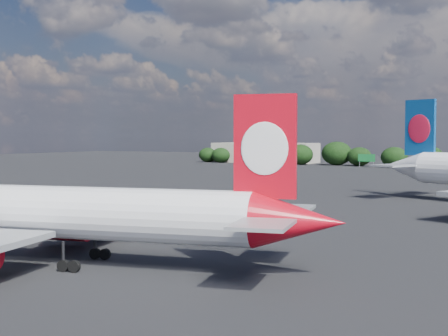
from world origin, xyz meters
The scene contains 4 objects.
ground centered at (0.00, 60.00, 0.00)m, with size 500.00×500.00×0.00m, color black.
qantas_airliner centered at (7.91, 0.67, 4.35)m, with size 43.43×41.54×14.27m.
terminal_building centered at (-65.00, 192.00, 4.00)m, with size 42.00×16.00×8.00m.
highway_sign centered at (-18.00, 176.00, 3.13)m, with size 6.00×0.30×4.50m.
Camera 1 is at (44.61, -39.36, 11.08)m, focal length 50.00 mm.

